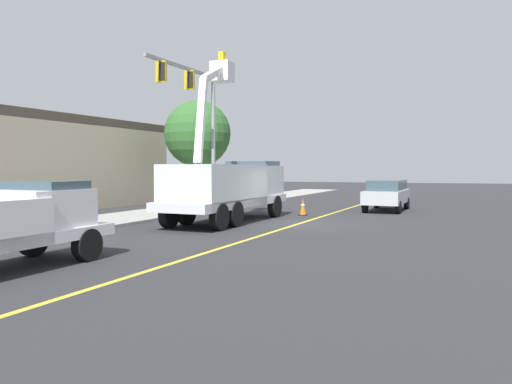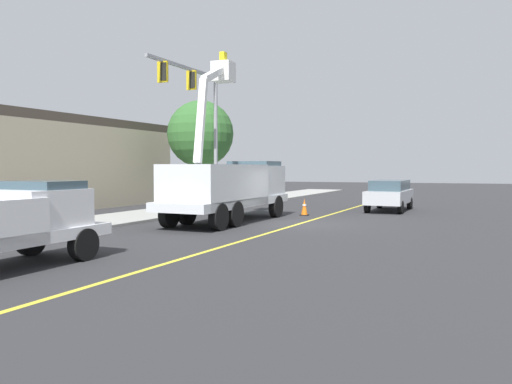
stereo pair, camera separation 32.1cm
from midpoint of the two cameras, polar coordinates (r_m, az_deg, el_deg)
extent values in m
plane|color=#2D2D30|center=(21.71, 4.44, -3.57)|extent=(120.00, 120.00, 0.00)
cube|color=#9E9E99|center=(25.50, -12.81, -2.55)|extent=(60.06, 9.49, 0.12)
cube|color=yellow|center=(21.71, 4.44, -3.56)|extent=(49.77, 5.08, 0.01)
cube|color=silver|center=(22.23, -3.74, -1.09)|extent=(8.41, 3.30, 0.36)
cube|color=silver|center=(24.54, -0.90, 1.08)|extent=(2.84, 2.60, 1.60)
cube|color=#384C56|center=(24.71, -0.71, 2.72)|extent=(2.00, 2.27, 0.64)
cube|color=silver|center=(21.32, -4.97, 0.68)|extent=(5.47, 3.00, 1.80)
cube|color=white|center=(20.53, -6.67, 7.98)|extent=(1.18, 0.43, 3.46)
cube|color=white|center=(22.66, -5.19, 13.09)|extent=(3.07, 0.67, 1.25)
cube|color=white|center=(24.12, -4.20, 13.29)|extent=(0.90, 0.90, 0.90)
cube|color=yellow|center=(24.24, -4.20, 14.68)|extent=(0.36, 0.24, 0.60)
cylinder|color=black|center=(25.31, -2.98, -1.47)|extent=(1.07, 0.44, 1.04)
cylinder|color=black|center=(24.38, 1.74, -1.64)|extent=(1.07, 0.44, 1.04)
cylinder|color=black|center=(21.54, -8.21, -2.25)|extent=(1.07, 0.44, 1.04)
cylinder|color=black|center=(20.43, -2.85, -2.50)|extent=(1.07, 0.44, 1.04)
cylinder|color=black|center=(20.44, -10.17, -2.54)|extent=(1.07, 0.44, 1.04)
cylinder|color=black|center=(19.28, -4.61, -2.83)|extent=(1.07, 0.44, 1.04)
cube|color=white|center=(13.96, -23.66, -1.99)|extent=(2.20, 2.12, 1.10)
cube|color=#384C56|center=(14.07, -23.09, 0.01)|extent=(1.51, 1.89, 0.56)
cylinder|color=black|center=(15.17, -24.29, -4.98)|extent=(0.87, 0.38, 0.84)
cylinder|color=black|center=(13.83, -19.03, -5.62)|extent=(0.87, 0.38, 0.84)
cube|color=silver|center=(28.89, 14.16, -0.49)|extent=(4.96, 2.36, 0.70)
cube|color=#384C56|center=(29.01, 14.22, 0.71)|extent=(3.60, 2.00, 0.60)
cylinder|color=black|center=(27.18, 15.34, -1.66)|extent=(0.70, 0.31, 0.68)
cylinder|color=black|center=(27.48, 11.81, -1.57)|extent=(0.70, 0.31, 0.68)
cylinder|color=black|center=(30.40, 16.25, -1.20)|extent=(0.70, 0.31, 0.68)
cylinder|color=black|center=(30.68, 13.09, -1.13)|extent=(0.70, 0.31, 0.68)
cube|color=black|center=(25.50, 4.91, -2.58)|extent=(0.40, 0.40, 0.04)
cone|color=orange|center=(25.46, 4.92, -1.63)|extent=(0.32, 0.32, 0.80)
cylinder|color=white|center=(25.46, 4.92, -1.45)|extent=(0.20, 0.20, 0.08)
cylinder|color=gray|center=(29.34, -5.12, 6.24)|extent=(0.22, 0.22, 8.34)
cube|color=gray|center=(27.00, -8.56, 13.67)|extent=(6.42, 0.79, 0.16)
cube|color=gold|center=(27.44, -7.82, 12.33)|extent=(0.17, 0.57, 1.00)
cube|color=black|center=(27.39, -7.63, 12.35)|extent=(0.23, 0.34, 0.84)
cube|color=gold|center=(25.31, -10.96, 13.12)|extent=(0.17, 0.57, 1.00)
cube|color=black|center=(25.26, -10.77, 13.14)|extent=(0.23, 0.34, 0.84)
cylinder|color=brown|center=(32.54, -6.82, 1.24)|extent=(0.32, 0.32, 3.05)
sphere|color=#33662D|center=(32.60, -6.85, 6.51)|extent=(4.20, 4.20, 4.20)
camera|label=1|loc=(0.16, -90.45, -0.02)|focal=35.67mm
camera|label=2|loc=(0.16, 89.55, 0.02)|focal=35.67mm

